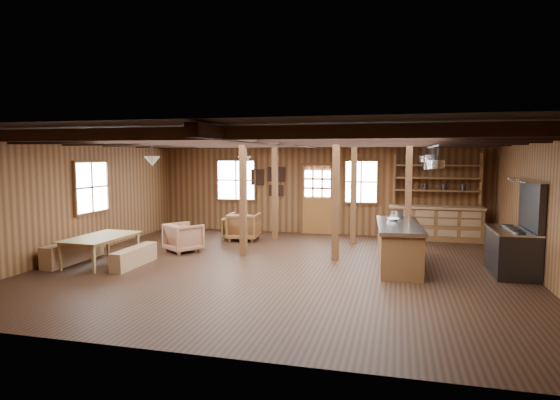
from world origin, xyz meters
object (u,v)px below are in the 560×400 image
at_px(kitchen_island, 398,245).
at_px(dining_table, 103,250).
at_px(armchair_b, 244,226).
at_px(commercial_range, 515,244).
at_px(armchair_a, 236,228).
at_px(armchair_c, 184,237).

distance_m(kitchen_island, dining_table, 6.42).
bearing_deg(armchair_b, commercial_range, 156.29).
distance_m(armchair_a, armchair_c, 2.13).
relative_size(dining_table, armchair_b, 2.06).
distance_m(armchair_a, armchair_b, 0.34).
bearing_deg(kitchen_island, armchair_b, 148.12).
bearing_deg(dining_table, armchair_a, -24.59).
bearing_deg(armchair_b, dining_table, 55.24).
distance_m(armchair_b, armchair_c, 2.10).
xyz_separation_m(commercial_range, armchair_b, (-6.47, 2.29, -0.24)).
relative_size(dining_table, armchair_a, 2.56).
distance_m(dining_table, armchair_a, 4.08).
distance_m(kitchen_island, armchair_b, 4.78).
bearing_deg(armchair_c, armchair_a, -73.22).
bearing_deg(armchair_c, dining_table, 89.52).
bearing_deg(kitchen_island, dining_table, -172.36).
xyz_separation_m(armchair_a, armchair_b, (0.30, -0.15, 0.08)).
xyz_separation_m(kitchen_island, armchair_b, (-4.22, 2.25, -0.09)).
relative_size(dining_table, armchair_c, 2.23).
distance_m(dining_table, armchair_b, 4.09).
bearing_deg(commercial_range, kitchen_island, 178.94).
height_order(armchair_a, armchair_c, armchair_c).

